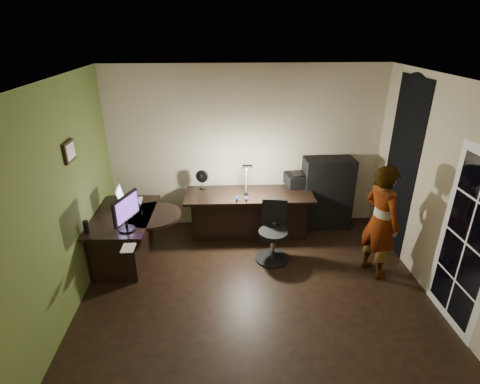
{
  "coord_description": "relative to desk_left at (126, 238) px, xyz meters",
  "views": [
    {
      "loc": [
        -0.42,
        -3.9,
        3.23
      ],
      "look_at": [
        -0.15,
        1.05,
        1.0
      ],
      "focal_mm": 28.0,
      "sensor_mm": 36.0,
      "label": 1
    }
  ],
  "objects": [
    {
      "name": "floor",
      "position": [
        1.82,
        -0.87,
        -0.39
      ],
      "size": [
        4.5,
        4.0,
        0.01
      ],
      "primitive_type": "cube",
      "color": "black",
      "rests_on": "ground"
    },
    {
      "name": "ceiling",
      "position": [
        1.82,
        -0.87,
        2.32
      ],
      "size": [
        4.5,
        4.0,
        0.01
      ],
      "primitive_type": "cube",
      "color": "silver",
      "rests_on": "floor"
    },
    {
      "name": "wall_back",
      "position": [
        1.82,
        1.13,
        0.97
      ],
      "size": [
        4.5,
        0.01,
        2.7
      ],
      "primitive_type": "cube",
      "color": "#BBAD8C",
      "rests_on": "floor"
    },
    {
      "name": "wall_front",
      "position": [
        1.82,
        -2.88,
        0.97
      ],
      "size": [
        4.5,
        0.01,
        2.7
      ],
      "primitive_type": "cube",
      "color": "#BBAD8C",
      "rests_on": "floor"
    },
    {
      "name": "wall_left",
      "position": [
        -0.43,
        -0.87,
        0.97
      ],
      "size": [
        0.01,
        4.0,
        2.7
      ],
      "primitive_type": "cube",
      "color": "#BBAD8C",
      "rests_on": "floor"
    },
    {
      "name": "wall_right",
      "position": [
        4.08,
        -0.87,
        0.97
      ],
      "size": [
        0.01,
        4.0,
        2.7
      ],
      "primitive_type": "cube",
      "color": "#BBAD8C",
      "rests_on": "floor"
    },
    {
      "name": "green_wall_overlay",
      "position": [
        -0.42,
        -0.87,
        0.97
      ],
      "size": [
        0.0,
        4.0,
        2.7
      ],
      "primitive_type": "cube",
      "color": "#4F6028",
      "rests_on": "floor"
    },
    {
      "name": "arched_doorway",
      "position": [
        4.06,
        0.28,
        0.92
      ],
      "size": [
        0.01,
        0.9,
        2.6
      ],
      "primitive_type": "cube",
      "color": "black",
      "rests_on": "floor"
    },
    {
      "name": "french_door",
      "position": [
        4.06,
        -1.42,
        0.67
      ],
      "size": [
        0.02,
        0.92,
        2.1
      ],
      "primitive_type": "cube",
      "color": "white",
      "rests_on": "floor"
    },
    {
      "name": "framed_picture",
      "position": [
        -0.4,
        -0.42,
        1.47
      ],
      "size": [
        0.04,
        0.3,
        0.25
      ],
      "primitive_type": "cube",
      "color": "black",
      "rests_on": "wall_left"
    },
    {
      "name": "desk_left",
      "position": [
        0.0,
        0.0,
        0.0
      ],
      "size": [
        0.86,
        1.36,
        0.77
      ],
      "primitive_type": "cube",
      "rotation": [
        0.0,
        0.0,
        -0.03
      ],
      "color": "black",
      "rests_on": "floor"
    },
    {
      "name": "desk_right",
      "position": [
        1.84,
        0.63,
        -0.0
      ],
      "size": [
        2.04,
        0.74,
        0.76
      ],
      "primitive_type": "cube",
      "rotation": [
        0.0,
        0.0,
        -0.02
      ],
      "color": "black",
      "rests_on": "floor"
    },
    {
      "name": "cabinet",
      "position": [
        3.18,
        0.91,
        0.23
      ],
      "size": [
        0.83,
        0.43,
        1.23
      ],
      "primitive_type": "cube",
      "rotation": [
        0.0,
        0.0,
        0.02
      ],
      "color": "black",
      "rests_on": "floor"
    },
    {
      "name": "laptop_stand",
      "position": [
        0.09,
        0.22,
        0.44
      ],
      "size": [
        0.25,
        0.22,
        0.1
      ],
      "primitive_type": "cube",
      "rotation": [
        0.0,
        0.0,
        -0.1
      ],
      "color": "silver",
      "rests_on": "desk_left"
    },
    {
      "name": "laptop",
      "position": [
        0.09,
        0.22,
        0.6
      ],
      "size": [
        0.35,
        0.33,
        0.22
      ],
      "primitive_type": "cube",
      "rotation": [
        0.0,
        0.0,
        0.08
      ],
      "color": "silver",
      "rests_on": "laptop_stand"
    },
    {
      "name": "monitor",
      "position": [
        0.16,
        -0.44,
        0.57
      ],
      "size": [
        0.29,
        0.53,
        0.35
      ],
      "primitive_type": "cube",
      "rotation": [
        0.0,
        0.0,
        -0.36
      ],
      "color": "black",
      "rests_on": "desk_left"
    },
    {
      "name": "mouse",
      "position": [
        -0.05,
        -0.12,
        0.41
      ],
      "size": [
        0.08,
        0.1,
        0.03
      ],
      "primitive_type": "ellipsoid",
      "rotation": [
        0.0,
        0.0,
        0.27
      ],
      "color": "silver",
      "rests_on": "desk_left"
    },
    {
      "name": "phone",
      "position": [
        -0.03,
        0.31,
        0.4
      ],
      "size": [
        0.09,
        0.13,
        0.01
      ],
      "primitive_type": "cube",
      "rotation": [
        0.0,
        0.0,
        0.23
      ],
      "color": "black",
      "rests_on": "desk_left"
    },
    {
      "name": "pen",
      "position": [
        0.26,
        0.03,
        0.4
      ],
      "size": [
        0.05,
        0.14,
        0.01
      ],
      "primitive_type": "cube",
      "rotation": [
        0.0,
        0.0,
        0.26
      ],
      "color": "black",
      "rests_on": "desk_left"
    },
    {
      "name": "speaker",
      "position": [
        -0.34,
        -0.5,
        0.48
      ],
      "size": [
        0.09,
        0.09,
        0.17
      ],
      "primitive_type": "cylinder",
      "rotation": [
        0.0,
        0.0,
        -0.36
      ],
      "color": "black",
      "rests_on": "desk_left"
    },
    {
      "name": "notepad",
      "position": [
        0.27,
        -0.9,
        0.4
      ],
      "size": [
        0.15,
        0.21,
        0.01
      ],
      "primitive_type": "cube",
      "rotation": [
        0.0,
        0.0,
        -0.01
      ],
      "color": "silver",
      "rests_on": "desk_left"
    },
    {
      "name": "desk_fan",
      "position": [
        1.1,
        0.88,
        0.54
      ],
      "size": [
        0.23,
        0.18,
        0.32
      ],
      "primitive_type": "cube",
      "rotation": [
        0.0,
        0.0,
        -0.42
      ],
      "color": "black",
      "rests_on": "desk_right"
    },
    {
      "name": "headphones",
      "position": [
        1.71,
        0.36,
        0.43
      ],
      "size": [
        0.19,
        0.1,
        0.08
      ],
      "primitive_type": "cube",
      "rotation": [
        0.0,
        0.0,
        -0.18
      ],
      "color": "navy",
      "rests_on": "desk_right"
    },
    {
      "name": "printer",
      "position": [
        2.72,
        0.93,
        0.49
      ],
      "size": [
        0.53,
        0.44,
        0.21
      ],
      "primitive_type": "cube",
      "rotation": [
        0.0,
        0.0,
        0.14
      ],
      "color": "black",
      "rests_on": "desk_right"
    },
    {
      "name": "desk_lamp",
      "position": [
        1.79,
        0.57,
        0.69
      ],
      "size": [
        0.23,
        0.31,
        0.6
      ],
      "primitive_type": "cube",
      "rotation": [
        0.0,
        0.0,
        0.36
      ],
      "color": "black",
      "rests_on": "desk_right"
    },
    {
      "name": "office_chair",
      "position": [
        2.14,
        -0.09,
        0.07
      ],
      "size": [
        0.59,
        0.59,
        0.9
      ],
      "primitive_type": "cube",
      "rotation": [
        0.0,
        0.0,
        -0.18
      ],
      "color": "black",
      "rests_on": "floor"
    },
    {
      "name": "person",
      "position": [
        3.53,
        -0.47,
        0.42
      ],
      "size": [
        0.57,
        0.68,
        1.61
      ],
      "primitive_type": "imported",
      "rotation": [
        0.0,
        0.0,
        1.96
      ],
      "color": "#D8A88C",
      "rests_on": "floor"
    }
  ]
}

